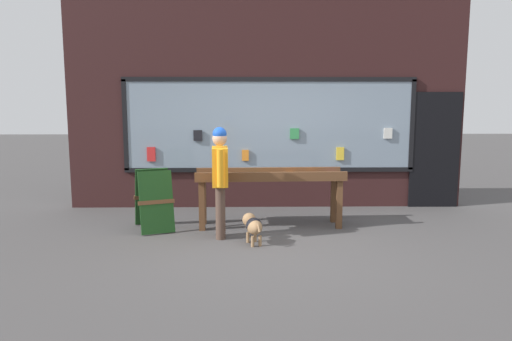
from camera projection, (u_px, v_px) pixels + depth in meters
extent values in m
plane|color=#474444|center=(273.00, 243.00, 6.93)|extent=(40.00, 40.00, 0.00)
cube|color=#331919|center=(267.00, 104.00, 9.02)|extent=(7.14, 0.20, 3.77)
cube|color=gray|center=(269.00, 125.00, 8.95)|extent=(5.15, 0.03, 1.62)
cube|color=black|center=(270.00, 79.00, 8.83)|extent=(5.23, 0.06, 0.08)
cube|color=black|center=(269.00, 170.00, 9.07)|extent=(5.23, 0.06, 0.08)
cube|color=black|center=(125.00, 125.00, 8.90)|extent=(0.08, 0.06, 1.62)
cube|color=black|center=(412.00, 125.00, 9.00)|extent=(0.08, 0.06, 1.62)
cube|color=red|center=(151.00, 154.00, 8.95)|extent=(0.15, 0.03, 0.26)
cube|color=black|center=(198.00, 136.00, 8.91)|extent=(0.15, 0.03, 0.19)
cube|color=orange|center=(245.00, 155.00, 8.98)|extent=(0.12, 0.03, 0.20)
cube|color=#338C4C|center=(295.00, 134.00, 8.94)|extent=(0.16, 0.03, 0.19)
cube|color=yellow|center=(340.00, 154.00, 9.01)|extent=(0.14, 0.03, 0.23)
cube|color=silver|center=(388.00, 133.00, 8.97)|extent=(0.15, 0.03, 0.19)
cube|color=black|center=(435.00, 150.00, 9.07)|extent=(0.90, 0.04, 2.10)
cube|color=brown|center=(202.00, 206.00, 7.55)|extent=(0.09, 0.09, 0.75)
cube|color=brown|center=(339.00, 204.00, 7.67)|extent=(0.09, 0.09, 0.75)
cube|color=brown|center=(203.00, 201.00, 7.95)|extent=(0.09, 0.09, 0.75)
cube|color=brown|center=(334.00, 199.00, 8.06)|extent=(0.09, 0.09, 0.75)
cube|color=brown|center=(270.00, 177.00, 7.75)|extent=(2.32, 0.64, 0.04)
cube|color=brown|center=(271.00, 176.00, 7.49)|extent=(2.30, 0.14, 0.12)
cube|color=brown|center=(269.00, 171.00, 7.98)|extent=(2.30, 0.14, 0.12)
cube|color=#5999A5|center=(207.00, 177.00, 7.54)|extent=(0.15, 0.22, 0.03)
cube|color=orange|center=(228.00, 176.00, 7.62)|extent=(0.19, 0.23, 0.03)
cube|color=#338C4C|center=(251.00, 176.00, 7.74)|extent=(0.18, 0.24, 0.02)
cube|color=yellow|center=(268.00, 175.00, 7.73)|extent=(0.17, 0.21, 0.03)
cube|color=orange|center=(291.00, 174.00, 7.90)|extent=(0.20, 0.26, 0.02)
cube|color=orange|center=(312.00, 174.00, 7.87)|extent=(0.16, 0.19, 0.03)
cube|color=#994CA5|center=(333.00, 174.00, 7.89)|extent=(0.16, 0.19, 0.02)
cylinder|color=#4C382D|center=(220.00, 213.00, 7.09)|extent=(0.14, 0.14, 0.77)
cylinder|color=#4C382D|center=(220.00, 210.00, 7.23)|extent=(0.14, 0.14, 0.77)
cube|color=orange|center=(220.00, 166.00, 7.06)|extent=(0.25, 0.45, 0.54)
cylinder|color=orange|center=(220.00, 168.00, 6.79)|extent=(0.09, 0.09, 0.52)
cylinder|color=orange|center=(220.00, 163.00, 7.33)|extent=(0.09, 0.09, 0.52)
sphere|color=tan|center=(220.00, 138.00, 7.00)|extent=(0.21, 0.21, 0.21)
sphere|color=blue|center=(220.00, 134.00, 6.99)|extent=(0.20, 0.20, 0.20)
ellipsoid|color=#99724C|center=(254.00, 226.00, 6.85)|extent=(0.31, 0.41, 0.21)
ellipsoid|color=black|center=(254.00, 226.00, 6.85)|extent=(0.28, 0.27, 0.22)
sphere|color=#99724C|center=(249.00, 220.00, 7.05)|extent=(0.19, 0.19, 0.19)
cylinder|color=#99724C|center=(259.00, 228.00, 6.64)|extent=(0.06, 0.10, 0.12)
cylinder|color=#99724C|center=(255.00, 237.00, 6.99)|extent=(0.04, 0.04, 0.15)
cylinder|color=#99724C|center=(248.00, 237.00, 6.96)|extent=(0.04, 0.04, 0.15)
cylinder|color=#99724C|center=(260.00, 241.00, 6.79)|extent=(0.04, 0.04, 0.15)
cylinder|color=#99724C|center=(253.00, 242.00, 6.76)|extent=(0.04, 0.04, 0.15)
cube|color=#193F19|center=(156.00, 202.00, 7.40)|extent=(0.55, 0.40, 0.92)
cube|color=brown|center=(156.00, 202.00, 7.40)|extent=(0.52, 0.23, 0.07)
cube|color=#193F19|center=(151.00, 196.00, 7.81)|extent=(0.55, 0.40, 0.92)
cube|color=brown|center=(151.00, 196.00, 7.81)|extent=(0.52, 0.23, 0.07)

